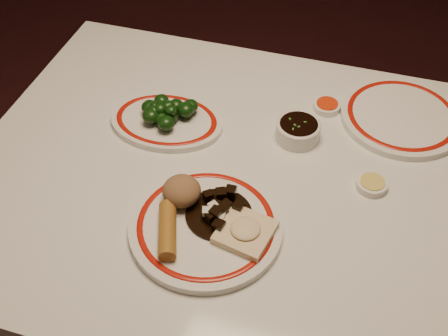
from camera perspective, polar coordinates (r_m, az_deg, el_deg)
dining_table at (r=1.24m, az=2.53°, el=-3.85°), size 1.20×0.90×0.75m
main_plate at (r=1.07m, az=-1.85°, el=-5.90°), size 0.36×0.36×0.02m
rice_mound at (r=1.09m, az=-4.33°, el=-2.34°), size 0.08×0.08×0.05m
spring_roll at (r=1.04m, az=-5.77°, el=-6.29°), size 0.07×0.12×0.03m
fried_wonton at (r=1.04m, az=2.18°, el=-6.42°), size 0.11×0.11×0.03m
stirfry_heap at (r=1.07m, az=-0.51°, el=-4.39°), size 0.13×0.13×0.03m
broccoli_plate at (r=1.29m, az=-5.86°, el=4.77°), size 0.26×0.23×0.02m
broccoli_pile at (r=1.27m, az=-6.05°, el=5.80°), size 0.12×0.11×0.05m
soy_bowl at (r=1.25m, az=7.53°, el=3.76°), size 0.10×0.10×0.04m
sweet_sour_dish at (r=1.34m, az=10.41°, el=6.20°), size 0.06×0.06×0.02m
mustard_dish at (r=1.18m, az=14.78°, el=-1.61°), size 0.06×0.06×0.02m
far_plate at (r=1.36m, az=17.58°, el=5.03°), size 0.36×0.36×0.02m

